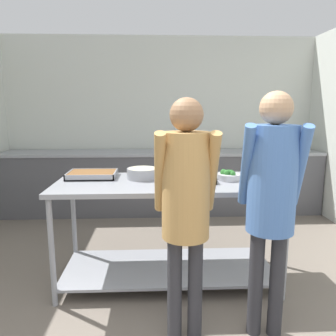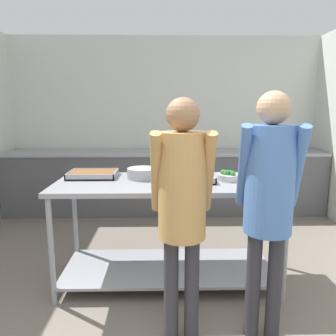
# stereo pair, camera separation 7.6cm
# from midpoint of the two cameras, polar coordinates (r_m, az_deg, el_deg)

# --- Properties ---
(wall_rear) EXTENTS (4.88, 0.06, 2.65)m
(wall_rear) POSITION_cam_midpoint_polar(r_m,az_deg,el_deg) (5.23, -1.65, 7.73)
(wall_rear) COLOR silver
(wall_rear) RESTS_ON ground_plane
(back_counter) EXTENTS (4.72, 0.65, 0.93)m
(back_counter) POSITION_cam_midpoint_polar(r_m,az_deg,el_deg) (4.98, -1.54, -2.39)
(back_counter) COLOR #4C4C51
(back_counter) RESTS_ON ground_plane
(serving_counter) EXTENTS (1.96, 0.82, 0.93)m
(serving_counter) POSITION_cam_midpoint_polar(r_m,az_deg,el_deg) (2.95, -0.66, -8.10)
(serving_counter) COLOR gray
(serving_counter) RESTS_ON ground_plane
(serving_tray_vegetables) EXTENTS (0.44, 0.34, 0.05)m
(serving_tray_vegetables) POSITION_cam_midpoint_polar(r_m,az_deg,el_deg) (3.12, -13.72, -1.14)
(serving_tray_vegetables) COLOR gray
(serving_tray_vegetables) RESTS_ON serving_counter
(sauce_pan) EXTENTS (0.43, 0.29, 0.10)m
(sauce_pan) POSITION_cam_midpoint_polar(r_m,az_deg,el_deg) (2.98, -5.12, -0.88)
(sauce_pan) COLOR gray
(sauce_pan) RESTS_ON serving_counter
(serving_tray_roast) EXTENTS (0.38, 0.27, 0.05)m
(serving_tray_roast) POSITION_cam_midpoint_polar(r_m,az_deg,el_deg) (2.86, 3.57, -1.86)
(serving_tray_roast) COLOR gray
(serving_tray_roast) RESTS_ON serving_counter
(broccoli_bowl) EXTENTS (0.20, 0.20, 0.10)m
(broccoli_bowl) POSITION_cam_midpoint_polar(r_m,az_deg,el_deg) (2.95, 9.77, -1.38)
(broccoli_bowl) COLOR #B2B2B7
(broccoli_bowl) RESTS_ON serving_counter
(plate_stack) EXTENTS (0.24, 0.24, 0.05)m
(plate_stack) POSITION_cam_midpoint_polar(r_m,az_deg,el_deg) (3.09, 14.17, -1.28)
(plate_stack) COLOR white
(plate_stack) RESTS_ON serving_counter
(guest_serving_left) EXTENTS (0.40, 0.31, 1.63)m
(guest_serving_left) POSITION_cam_midpoint_polar(r_m,az_deg,el_deg) (2.09, 2.07, -4.69)
(guest_serving_left) COLOR #2D2D33
(guest_serving_left) RESTS_ON ground_plane
(guest_serving_right) EXTENTS (0.45, 0.38, 1.67)m
(guest_serving_right) POSITION_cam_midpoint_polar(r_m,az_deg,el_deg) (2.22, 16.67, -3.53)
(guest_serving_right) COLOR #2D2D33
(guest_serving_right) RESTS_ON ground_plane
(water_bottle) EXTENTS (0.06, 0.06, 0.30)m
(water_bottle) POSITION_cam_midpoint_polar(r_m,az_deg,el_deg) (5.32, 21.76, 4.28)
(water_bottle) COLOR #23602D
(water_bottle) RESTS_ON back_counter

